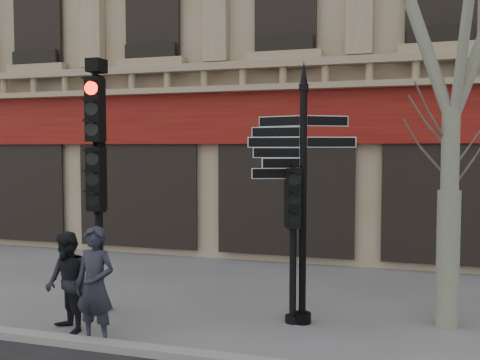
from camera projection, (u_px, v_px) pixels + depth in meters
The scene contains 7 objects.
ground at pixel (220, 327), 8.52m from camera, with size 80.00×80.00×0.00m, color #56575B.
kerb at pixel (187, 356), 7.18m from camera, with size 80.00×0.25×0.12m, color gray.
fingerpost at pixel (303, 148), 8.53m from camera, with size 2.00×2.00×4.23m.
traffic_signal_main at pixel (98, 153), 9.19m from camera, with size 0.54×0.43×4.36m.
traffic_signal_secondary at pixel (293, 215), 8.61m from camera, with size 0.51×0.45×2.53m.
pedestrian_a at pixel (95, 286), 7.69m from camera, with size 0.63×0.41×1.72m, color #22222D.
pedestrian_b at pixel (67, 282), 8.22m from camera, with size 0.76×0.59×1.56m, color black.
Camera 1 is at (2.71, -7.92, 2.85)m, focal length 40.00 mm.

